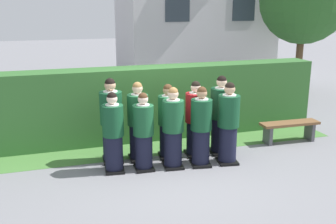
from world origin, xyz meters
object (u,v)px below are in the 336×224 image
at_px(student_front_row_3, 201,128).
at_px(student_in_red_blazer, 195,120).
at_px(student_front_row_0, 113,134).
at_px(student_rear_row_2, 168,123).
at_px(student_rear_row_0, 111,122).
at_px(student_rear_row_1, 138,123).
at_px(wooden_bench, 289,127).
at_px(student_front_row_1, 143,134).
at_px(student_front_row_2, 173,130).
at_px(student_front_row_4, 228,125).
at_px(student_rear_row_4, 220,117).

height_order(student_front_row_3, student_in_red_blazer, student_in_red_blazer).
xyz_separation_m(student_front_row_0, student_rear_row_2, (1.20, 0.38, 0.00)).
relative_size(student_rear_row_0, student_rear_row_1, 1.06).
distance_m(student_rear_row_0, student_rear_row_2, 1.16).
height_order(student_front_row_0, student_rear_row_0, student_rear_row_0).
bearing_deg(student_in_red_blazer, wooden_bench, 2.55).
bearing_deg(student_rear_row_1, student_rear_row_2, -5.67).
bearing_deg(wooden_bench, student_front_row_0, -174.02).
bearing_deg(student_rear_row_2, student_in_red_blazer, -5.16).
relative_size(student_front_row_1, student_rear_row_0, 0.89).
height_order(student_front_row_2, wooden_bench, student_front_row_2).
height_order(student_front_row_3, student_front_row_4, student_front_row_4).
xyz_separation_m(student_front_row_0, student_front_row_1, (0.57, -0.08, -0.02)).
distance_m(student_rear_row_2, student_rear_row_4, 1.15).
height_order(student_front_row_1, student_front_row_2, student_front_row_2).
relative_size(student_front_row_2, student_front_row_3, 1.01).
bearing_deg(student_front_row_4, student_front_row_2, 174.46).
xyz_separation_m(student_front_row_3, wooden_bench, (2.48, 0.65, -0.41)).
bearing_deg(student_front_row_1, student_front_row_0, 171.88).
bearing_deg(student_in_red_blazer, student_front_row_1, -161.30).
xyz_separation_m(student_front_row_0, student_rear_row_0, (0.06, 0.51, 0.08)).
distance_m(student_front_row_0, student_front_row_1, 0.57).
height_order(student_rear_row_1, student_rear_row_4, student_rear_row_4).
bearing_deg(wooden_bench, student_front_row_2, -169.19).
bearing_deg(student_front_row_2, student_rear_row_1, 133.33).
distance_m(student_front_row_0, student_rear_row_2, 1.26).
distance_m(student_front_row_3, student_rear_row_1, 1.29).
relative_size(student_front_row_2, student_rear_row_0, 0.93).
bearing_deg(student_rear_row_4, student_in_red_blazer, 175.47).
height_order(student_front_row_1, student_in_red_blazer, student_in_red_blazer).
distance_m(student_front_row_0, student_front_row_3, 1.71).
bearing_deg(student_front_row_2, student_in_red_blazer, 36.31).
distance_m(student_front_row_3, wooden_bench, 2.60).
xyz_separation_m(student_front_row_1, student_rear_row_4, (1.78, 0.37, 0.08)).
bearing_deg(student_front_row_0, student_front_row_2, -7.11).
bearing_deg(student_rear_row_0, student_in_red_blazer, -5.98).
bearing_deg(student_front_row_4, student_front_row_3, 175.85).
bearing_deg(student_front_row_1, student_in_red_blazer, 18.70).
bearing_deg(student_rear_row_0, student_front_row_3, -23.74).
height_order(student_in_red_blazer, wooden_bench, student_in_red_blazer).
relative_size(student_front_row_3, student_rear_row_0, 0.93).
height_order(student_front_row_4, wooden_bench, student_front_row_4).
relative_size(student_rear_row_0, student_rear_row_4, 1.02).
bearing_deg(wooden_bench, student_front_row_4, -160.19).
height_order(student_front_row_2, student_rear_row_0, student_rear_row_0).
bearing_deg(student_front_row_0, student_front_row_3, -7.05).
relative_size(student_rear_row_0, student_rear_row_2, 1.10).
xyz_separation_m(student_rear_row_1, student_in_red_blazer, (1.20, -0.11, -0.02)).
bearing_deg(student_front_row_4, student_rear_row_0, 160.93).
xyz_separation_m(student_front_row_3, student_rear_row_4, (0.64, 0.50, 0.05)).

